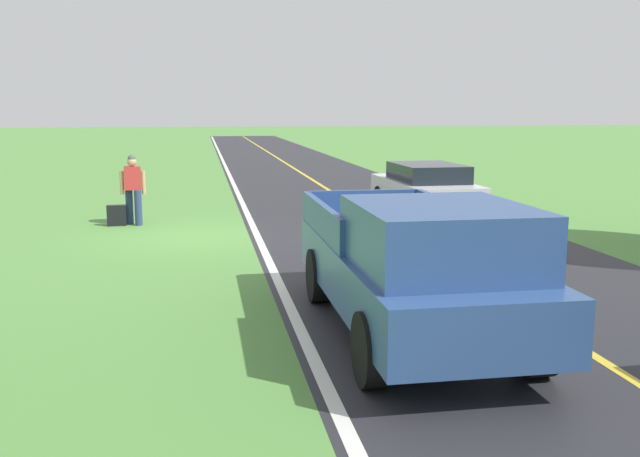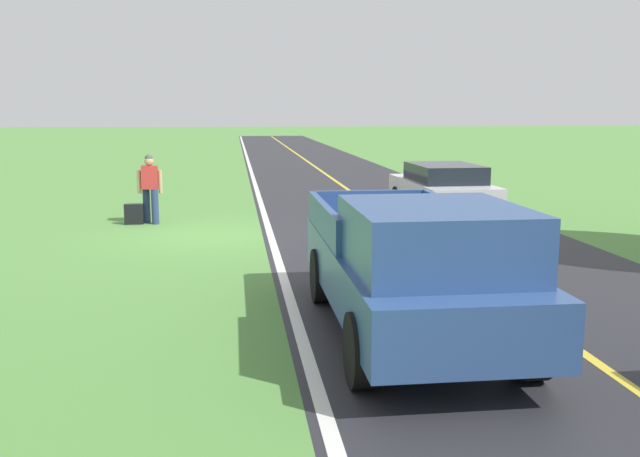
# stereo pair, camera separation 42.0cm
# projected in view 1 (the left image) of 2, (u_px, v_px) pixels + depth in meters

# --- Properties ---
(ground_plane) EXTENTS (200.00, 200.00, 0.00)m
(ground_plane) POSITION_uv_depth(u_px,v_px,m) (198.00, 236.00, 15.83)
(ground_plane) COLOR #568E42
(road_surface) EXTENTS (6.88, 120.00, 0.00)m
(road_surface) POSITION_uv_depth(u_px,v_px,m) (394.00, 231.00, 16.60)
(road_surface) COLOR #28282D
(road_surface) RESTS_ON ground
(lane_edge_line) EXTENTS (0.16, 117.60, 0.00)m
(lane_edge_line) POSITION_uv_depth(u_px,v_px,m) (257.00, 235.00, 16.06)
(lane_edge_line) COLOR silver
(lane_edge_line) RESTS_ON ground
(lane_centre_line) EXTENTS (0.14, 117.60, 0.00)m
(lane_centre_line) POSITION_uv_depth(u_px,v_px,m) (394.00, 230.00, 16.60)
(lane_centre_line) COLOR gold
(lane_centre_line) RESTS_ON ground
(hitchhiker_walking) EXTENTS (0.62, 0.51, 1.75)m
(hitchhiker_walking) POSITION_uv_depth(u_px,v_px,m) (133.00, 186.00, 17.31)
(hitchhiker_walking) COLOR navy
(hitchhiker_walking) RESTS_ON ground
(suitcase_carried) EXTENTS (0.47, 0.23, 0.51)m
(suitcase_carried) POSITION_uv_depth(u_px,v_px,m) (117.00, 215.00, 17.27)
(suitcase_carried) COLOR black
(suitcase_carried) RESTS_ON ground
(pickup_truck_passing) EXTENTS (2.10, 5.40, 1.82)m
(pickup_truck_passing) POSITION_uv_depth(u_px,v_px,m) (416.00, 263.00, 8.66)
(pickup_truck_passing) COLOR #2D4C84
(pickup_truck_passing) RESTS_ON ground
(sedan_near_oncoming) EXTENTS (2.00, 4.43, 1.41)m
(sedan_near_oncoming) POSITION_uv_depth(u_px,v_px,m) (425.00, 188.00, 18.91)
(sedan_near_oncoming) COLOR silver
(sedan_near_oncoming) RESTS_ON ground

